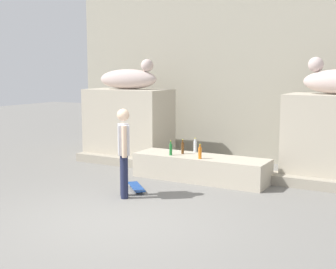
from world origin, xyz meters
TOP-DOWN VIEW (x-y plane):
  - ground_plane at (0.00, 0.00)m, footprint 40.00×40.00m
  - facade_wall at (0.00, 5.96)m, footprint 10.16×0.60m
  - pedestal_left at (-2.64, 4.30)m, footprint 2.18×1.18m
  - statue_reclining_left at (-2.60, 4.30)m, footprint 1.66×0.75m
  - ledge_block at (0.00, 3.16)m, footprint 2.96×0.86m
  - skater at (-0.68, 1.24)m, footprint 0.38×0.45m
  - skateboard at (-0.75, 1.77)m, footprint 0.71×0.71m
  - bottle_brown at (-0.47, 3.21)m, footprint 0.06×0.06m
  - bottle_orange at (0.11, 2.89)m, footprint 0.07×0.07m
  - bottle_clear at (-0.30, 3.50)m, footprint 0.07×0.07m
  - bottle_green at (-0.61, 2.94)m, footprint 0.06×0.06m
  - stair_step at (0.00, 3.69)m, footprint 7.46×0.50m

SIDE VIEW (x-z plane):
  - ground_plane at x=0.00m, z-range 0.00..0.00m
  - skateboard at x=-0.75m, z-range 0.02..0.10m
  - stair_step at x=0.00m, z-range 0.00..0.21m
  - ledge_block at x=0.00m, z-range 0.00..0.53m
  - bottle_orange at x=0.11m, z-range 0.50..0.81m
  - bottle_green at x=-0.61m, z-range 0.50..0.82m
  - bottle_brown at x=-0.47m, z-range 0.50..0.82m
  - bottle_clear at x=-0.30m, z-range 0.50..0.83m
  - skater at x=-0.68m, z-range 0.09..1.76m
  - pedestal_left at x=-2.64m, z-range 0.00..1.87m
  - statue_reclining_left at x=-2.60m, z-range 1.77..2.54m
  - facade_wall at x=0.00m, z-range 0.00..6.84m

